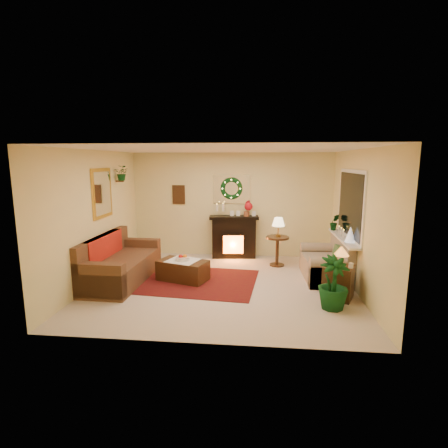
# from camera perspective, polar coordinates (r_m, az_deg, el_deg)

# --- Properties ---
(floor) EXTENTS (5.00, 5.00, 0.00)m
(floor) POSITION_cam_1_polar(r_m,az_deg,el_deg) (6.94, -0.29, -9.91)
(floor) COLOR beige
(floor) RESTS_ON ground
(ceiling) EXTENTS (5.00, 5.00, 0.00)m
(ceiling) POSITION_cam_1_polar(r_m,az_deg,el_deg) (6.52, -0.32, 12.09)
(ceiling) COLOR white
(ceiling) RESTS_ON ground
(wall_back) EXTENTS (5.00, 5.00, 0.00)m
(wall_back) POSITION_cam_1_polar(r_m,az_deg,el_deg) (8.82, 1.24, 3.13)
(wall_back) COLOR #EFD88C
(wall_back) RESTS_ON ground
(wall_front) EXTENTS (5.00, 5.00, 0.00)m
(wall_front) POSITION_cam_1_polar(r_m,az_deg,el_deg) (4.42, -3.39, -4.01)
(wall_front) COLOR #EFD88C
(wall_front) RESTS_ON ground
(wall_left) EXTENTS (4.50, 4.50, 0.00)m
(wall_left) POSITION_cam_1_polar(r_m,az_deg,el_deg) (7.30, -20.21, 1.02)
(wall_left) COLOR #EFD88C
(wall_left) RESTS_ON ground
(wall_right) EXTENTS (4.50, 4.50, 0.00)m
(wall_right) POSITION_cam_1_polar(r_m,az_deg,el_deg) (6.81, 21.09, 0.35)
(wall_right) COLOR #EFD88C
(wall_right) RESTS_ON ground
(area_rug) EXTENTS (2.61, 2.06, 0.01)m
(area_rug) POSITION_cam_1_polar(r_m,az_deg,el_deg) (7.16, -4.95, -9.24)
(area_rug) COLOR #3A130D
(area_rug) RESTS_ON floor
(sofa) EXTENTS (1.01, 2.19, 0.93)m
(sofa) POSITION_cam_1_polar(r_m,az_deg,el_deg) (7.33, -16.41, -5.69)
(sofa) COLOR brown
(sofa) RESTS_ON floor
(red_throw) EXTENTS (0.87, 1.41, 0.02)m
(red_throw) POSITION_cam_1_polar(r_m,az_deg,el_deg) (7.43, -16.21, -5.28)
(red_throw) COLOR #B1310D
(red_throw) RESTS_ON sofa
(fireplace) EXTENTS (1.10, 0.45, 0.98)m
(fireplace) POSITION_cam_1_polar(r_m,az_deg,el_deg) (8.74, 1.61, -1.94)
(fireplace) COLOR #34201A
(fireplace) RESTS_ON floor
(poinsettia) EXTENTS (0.20, 0.20, 0.20)m
(poinsettia) POSITION_cam_1_polar(r_m,az_deg,el_deg) (8.53, 4.03, 2.86)
(poinsettia) COLOR #B0101B
(poinsettia) RESTS_ON fireplace
(mantel_candle_a) EXTENTS (0.06, 0.06, 0.17)m
(mantel_candle_a) POSITION_cam_1_polar(r_m,az_deg,el_deg) (8.60, -1.16, 2.68)
(mantel_candle_a) COLOR beige
(mantel_candle_a) RESTS_ON fireplace
(mantel_candle_b) EXTENTS (0.07, 0.07, 0.20)m
(mantel_candle_b) POSITION_cam_1_polar(r_m,az_deg,el_deg) (8.65, -0.15, 2.72)
(mantel_candle_b) COLOR white
(mantel_candle_b) RESTS_ON fireplace
(mantel_mirror) EXTENTS (0.92, 0.02, 0.72)m
(mantel_mirror) POSITION_cam_1_polar(r_m,az_deg,el_deg) (8.76, 1.24, 5.71)
(mantel_mirror) COLOR white
(mantel_mirror) RESTS_ON wall_back
(wreath) EXTENTS (0.55, 0.11, 0.55)m
(wreath) POSITION_cam_1_polar(r_m,az_deg,el_deg) (8.72, 1.22, 5.82)
(wreath) COLOR #194719
(wreath) RESTS_ON wall_back
(wall_art) EXTENTS (0.32, 0.03, 0.48)m
(wall_art) POSITION_cam_1_polar(r_m,az_deg,el_deg) (8.98, -7.41, 4.77)
(wall_art) COLOR #381E11
(wall_art) RESTS_ON wall_back
(gold_mirror) EXTENTS (0.03, 0.84, 1.00)m
(gold_mirror) POSITION_cam_1_polar(r_m,az_deg,el_deg) (7.51, -19.29, 4.78)
(gold_mirror) COLOR gold
(gold_mirror) RESTS_ON wall_left
(hanging_plant) EXTENTS (0.33, 0.28, 0.36)m
(hanging_plant) POSITION_cam_1_polar(r_m,az_deg,el_deg) (8.13, -16.25, 6.87)
(hanging_plant) COLOR #194719
(hanging_plant) RESTS_ON wall_left
(loveseat) EXTENTS (0.86, 1.45, 0.83)m
(loveseat) POSITION_cam_1_polar(r_m,az_deg,el_deg) (7.48, 16.18, -5.43)
(loveseat) COLOR #967A5F
(loveseat) RESTS_ON floor
(window_frame) EXTENTS (0.03, 1.86, 1.36)m
(window_frame) POSITION_cam_1_polar(r_m,az_deg,el_deg) (7.30, 19.99, 3.02)
(window_frame) COLOR white
(window_frame) RESTS_ON wall_right
(window_glass) EXTENTS (0.02, 1.70, 1.22)m
(window_glass) POSITION_cam_1_polar(r_m,az_deg,el_deg) (7.30, 19.87, 3.02)
(window_glass) COLOR black
(window_glass) RESTS_ON wall_right
(window_sill) EXTENTS (0.22, 1.86, 0.04)m
(window_sill) POSITION_cam_1_polar(r_m,az_deg,el_deg) (7.39, 18.88, -2.19)
(window_sill) COLOR white
(window_sill) RESTS_ON wall_right
(mini_tree) EXTENTS (0.19, 0.19, 0.29)m
(mini_tree) POSITION_cam_1_polar(r_m,az_deg,el_deg) (6.95, 19.93, -1.58)
(mini_tree) COLOR white
(mini_tree) RESTS_ON window_sill
(sill_plant) EXTENTS (0.25, 0.20, 0.46)m
(sill_plant) POSITION_cam_1_polar(r_m,az_deg,el_deg) (8.03, 17.60, 0.40)
(sill_plant) COLOR #264821
(sill_plant) RESTS_ON window_sill
(side_table_round) EXTENTS (0.60, 0.60, 0.69)m
(side_table_round) POSITION_cam_1_polar(r_m,az_deg,el_deg) (8.17, 8.67, -4.52)
(side_table_round) COLOR black
(side_table_round) RESTS_ON floor
(lamp_cream) EXTENTS (0.29, 0.29, 0.45)m
(lamp_cream) POSITION_cam_1_polar(r_m,az_deg,el_deg) (8.07, 8.85, -0.67)
(lamp_cream) COLOR #FFE5A6
(lamp_cream) RESTS_ON side_table_round
(end_table_square) EXTENTS (0.63, 0.63, 0.58)m
(end_table_square) POSITION_cam_1_polar(r_m,az_deg,el_deg) (6.55, 18.14, -9.17)
(end_table_square) COLOR black
(end_table_square) RESTS_ON floor
(lamp_tiffany) EXTENTS (0.26, 0.26, 0.39)m
(lamp_tiffany) POSITION_cam_1_polar(r_m,az_deg,el_deg) (6.42, 18.57, -5.15)
(lamp_tiffany) COLOR orange
(lamp_tiffany) RESTS_ON end_table_square
(coffee_table) EXTENTS (1.10, 0.82, 0.41)m
(coffee_table) POSITION_cam_1_polar(r_m,az_deg,el_deg) (7.18, -6.72, -7.51)
(coffee_table) COLOR #3A170F
(coffee_table) RESTS_ON floor
(fruit_bowl) EXTENTS (0.28, 0.28, 0.07)m
(fruit_bowl) POSITION_cam_1_polar(r_m,az_deg,el_deg) (7.11, -6.77, -5.66)
(fruit_bowl) COLOR silver
(fruit_bowl) RESTS_ON coffee_table
(floor_palm) EXTENTS (1.93, 1.93, 2.63)m
(floor_palm) POSITION_cam_1_polar(r_m,az_deg,el_deg) (6.00, 17.40, -9.07)
(floor_palm) COLOR black
(floor_palm) RESTS_ON floor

